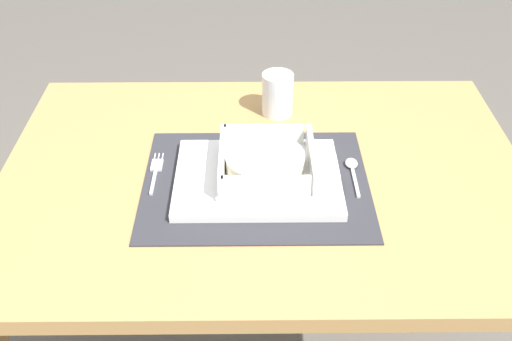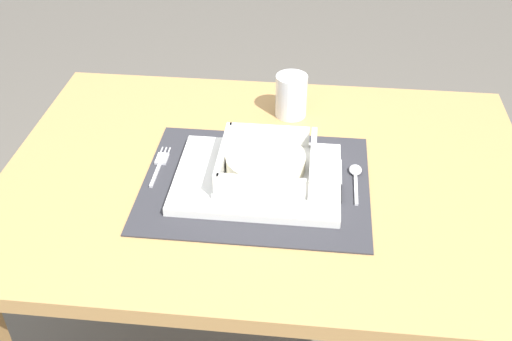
% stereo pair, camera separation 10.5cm
% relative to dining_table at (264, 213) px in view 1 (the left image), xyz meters
% --- Properties ---
extents(dining_table, '(1.01, 0.72, 0.73)m').
position_rel_dining_table_xyz_m(dining_table, '(0.00, 0.00, 0.00)').
color(dining_table, '#B2844C').
rests_on(dining_table, ground).
extents(placemat, '(0.42, 0.34, 0.00)m').
position_rel_dining_table_xyz_m(placemat, '(-0.02, -0.04, 0.10)').
color(placemat, '#2D2D33').
rests_on(placemat, dining_table).
extents(serving_plate, '(0.30, 0.23, 0.02)m').
position_rel_dining_table_xyz_m(serving_plate, '(-0.01, -0.03, 0.11)').
color(serving_plate, white).
rests_on(serving_plate, placemat).
extents(porridge_bowl, '(0.17, 0.17, 0.05)m').
position_rel_dining_table_xyz_m(porridge_bowl, '(0.00, -0.03, 0.14)').
color(porridge_bowl, white).
rests_on(porridge_bowl, serving_plate).
extents(fork, '(0.02, 0.13, 0.00)m').
position_rel_dining_table_xyz_m(fork, '(-0.21, 0.00, 0.11)').
color(fork, silver).
rests_on(fork, placemat).
extents(spoon, '(0.02, 0.12, 0.01)m').
position_rel_dining_table_xyz_m(spoon, '(0.17, 0.00, 0.11)').
color(spoon, silver).
rests_on(spoon, placemat).
extents(butter_knife, '(0.01, 0.13, 0.01)m').
position_rel_dining_table_xyz_m(butter_knife, '(0.14, -0.03, 0.11)').
color(butter_knife, black).
rests_on(butter_knife, placemat).
extents(drinking_glass, '(0.07, 0.07, 0.09)m').
position_rel_dining_table_xyz_m(drinking_glass, '(0.03, 0.22, 0.14)').
color(drinking_glass, white).
rests_on(drinking_glass, dining_table).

